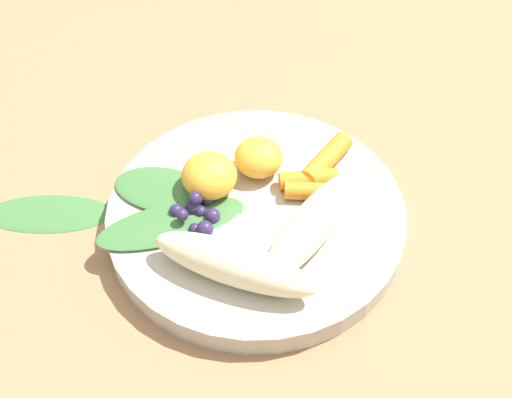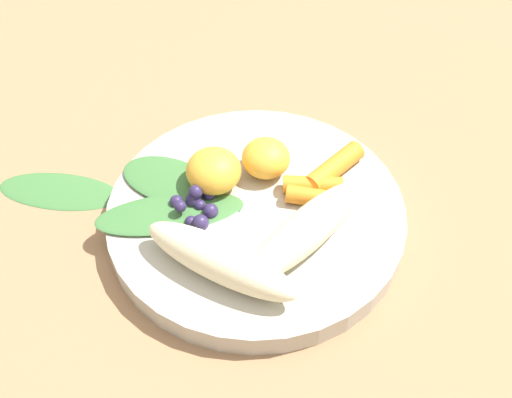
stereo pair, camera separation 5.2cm
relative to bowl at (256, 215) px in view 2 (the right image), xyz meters
The scene contains 14 objects.
ground_plane 0.01m from the bowl, ahead, with size 2.40×2.40×0.00m, color #99704C.
bowl is the anchor object (origin of this frame).
banana_peeled_left 0.06m from the bowl, 81.24° to the left, with size 0.13×0.03×0.03m, color beige.
banana_peeled_right 0.08m from the bowl, 13.43° to the left, with size 0.13×0.03×0.03m, color beige.
orange_segment_near 0.05m from the bowl, 95.14° to the right, with size 0.05×0.05×0.04m, color #F4A833.
orange_segment_far 0.05m from the bowl, 156.46° to the right, with size 0.04×0.04×0.03m, color #F4A833.
carrot_front 0.06m from the bowl, 128.04° to the left, with size 0.02×0.02×0.06m, color orange.
carrot_mid_left 0.06m from the bowl, 145.27° to the left, with size 0.02×0.02×0.05m, color orange.
carrot_mid_right 0.08m from the bowl, 154.08° to the left, with size 0.02×0.02×0.06m, color orange.
blueberry_pile 0.05m from the bowl, 47.98° to the right, with size 0.04×0.05×0.02m.
coconut_shred_patch 0.04m from the bowl, 16.82° to the right, with size 0.04×0.04×0.00m, color white.
kale_leaf_left 0.08m from the bowl, 75.89° to the right, with size 0.09×0.05×0.01m, color #3D7038.
kale_leaf_right 0.08m from the bowl, 47.52° to the right, with size 0.13×0.05×0.01m, color #3D7038.
kale_leaf_stray 0.19m from the bowl, 66.88° to the right, with size 0.12×0.05×0.01m, color #3D7038.
Camera 2 is at (0.29, 0.20, 0.42)m, focal length 43.14 mm.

